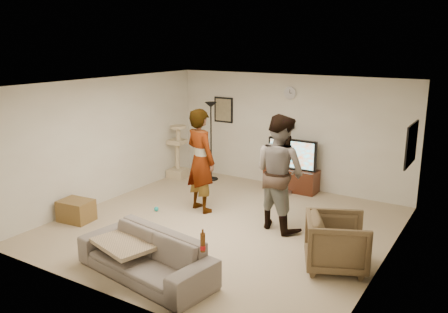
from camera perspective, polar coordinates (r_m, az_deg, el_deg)
The scene contains 24 objects.
floor at distance 8.33m, azimuth -0.06°, elevation -8.55°, with size 5.50×5.50×0.02m, color tan.
ceiling at distance 7.72m, azimuth -0.07°, elevation 8.98°, with size 5.50×5.50×0.02m, color white.
wall_back at distance 10.32m, azimuth 8.05°, elevation 3.07°, with size 5.50×0.04×2.50m, color beige.
wall_front at distance 5.88m, azimuth -14.44°, elevation -5.72°, with size 5.50×0.04×2.50m, color beige.
wall_left at distance 9.64m, azimuth -14.09°, elevation 2.00°, with size 0.04×5.50×2.50m, color beige.
wall_right at distance 6.94m, azimuth 19.63°, elevation -3.06°, with size 0.04×5.50×2.50m, color beige.
wall_clock at distance 10.16m, azimuth 8.14°, elevation 7.75°, with size 0.26×0.26×0.04m, color silver.
wall_speaker at distance 10.24m, azimuth 7.94°, elevation 3.73°, with size 0.25×0.10×0.10m, color black.
picture_back at distance 11.02m, azimuth -0.07°, elevation 5.76°, with size 0.42×0.03×0.52m, color #7D7154.
picture_right at distance 8.41m, azimuth 22.04°, elevation 1.40°, with size 0.03×0.78×0.62m, color #D6C05D.
tv_stand at distance 10.26m, azimuth 8.27°, elevation -2.79°, with size 1.17×0.45×0.49m, color #38180D.
console_box at distance 10.01m, azimuth 6.93°, elevation -4.43°, with size 0.40×0.30×0.07m, color #B5B6C0.
tv at distance 10.11m, azimuth 8.38°, elevation 0.31°, with size 1.10×0.08×0.65m, color black.
tv_screen at distance 10.07m, azimuth 8.28°, elevation 0.26°, with size 1.01×0.01×0.58m, color #33D2ED.
floor_lamp at distance 10.76m, azimuth -1.60°, elevation 1.84°, with size 0.32×0.32×1.83m, color black.
cat_tree at distance 11.07m, azimuth -5.77°, elevation 0.66°, with size 0.41×0.41×1.28m, color #C4AF88.
person_left at distance 8.77m, azimuth -2.90°, elevation -0.50°, with size 0.72×0.47×1.98m, color #B2B2B2.
person_right at distance 7.99m, azimuth 6.85°, elevation -1.93°, with size 0.98×0.76×2.01m, color #385979.
sofa at distance 6.64m, azimuth -9.62°, elevation -11.94°, with size 2.10×0.82×0.61m, color #6D625A.
throw_blanket at distance 6.81m, azimuth -11.90°, elevation -10.36°, with size 0.90×0.70×0.06m, color tan.
beer_bottle at distance 5.91m, azimuth -2.63°, elevation -10.52°, with size 0.06×0.06×0.25m, color #562D0C.
armchair at distance 6.92m, azimuth 13.70°, elevation -10.25°, with size 0.84×0.86×0.79m, color brown.
side_table at distance 8.89m, azimuth -17.73°, elevation -6.35°, with size 0.59×0.44×0.39m, color brown.
toy_ball at distance 9.08m, azimuth -8.32°, elevation -6.40°, with size 0.09×0.09×0.09m, color #1CA8A5.
Camera 1 is at (4.06, -6.53, 3.20)m, focal length 37.15 mm.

